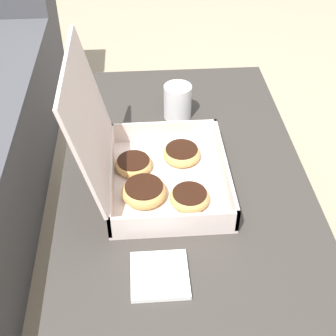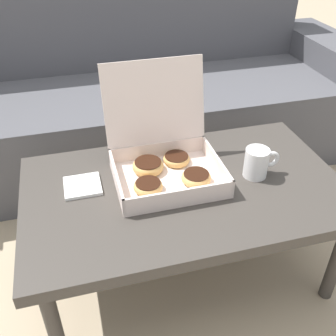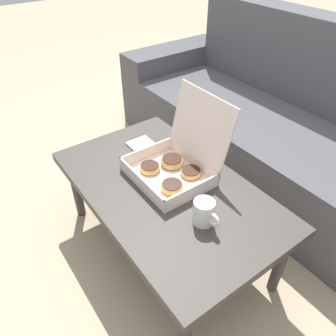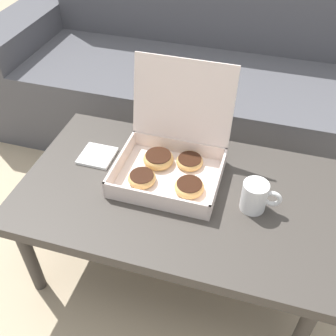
# 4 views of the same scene
# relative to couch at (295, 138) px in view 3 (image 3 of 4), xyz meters

# --- Properties ---
(ground_plane) EXTENTS (12.00, 12.00, 0.00)m
(ground_plane) POSITION_rel_couch_xyz_m (0.00, -0.79, -0.30)
(ground_plane) COLOR tan
(couch) EXTENTS (2.38, 0.78, 0.89)m
(couch) POSITION_rel_couch_xyz_m (0.00, 0.00, 0.00)
(couch) COLOR #4C4C51
(couch) RESTS_ON ground_plane
(coffee_table) EXTENTS (1.03, 0.61, 0.40)m
(coffee_table) POSITION_rel_couch_xyz_m (0.00, -0.89, 0.06)
(coffee_table) COLOR #3D3833
(coffee_table) RESTS_ON ground_plane
(pastry_box) EXTENTS (0.34, 0.35, 0.34)m
(pastry_box) POSITION_rel_couch_xyz_m (-0.05, -0.81, 0.16)
(pastry_box) COLOR silver
(pastry_box) RESTS_ON coffee_table
(coffee_mug) EXTENTS (0.12, 0.08, 0.10)m
(coffee_mug) POSITION_rel_couch_xyz_m (0.25, -0.90, 0.15)
(coffee_mug) COLOR white
(coffee_mug) RESTS_ON coffee_table
(napkin_stack) EXTENTS (0.12, 0.12, 0.01)m
(napkin_stack) POSITION_rel_couch_xyz_m (-0.32, -0.82, 0.10)
(napkin_stack) COLOR white
(napkin_stack) RESTS_ON coffee_table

